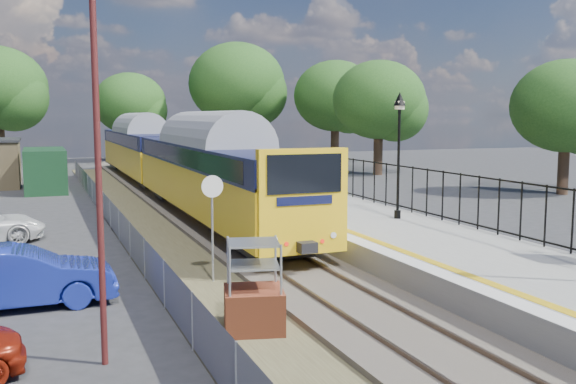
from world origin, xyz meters
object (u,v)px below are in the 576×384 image
brick_plinth (254,289)px  victorian_lamp_north (399,125)px  speed_sign (212,209)px  car_blue (18,277)px  train (166,156)px  carpark_lamp (98,148)px

brick_plinth → victorian_lamp_north: bearing=42.8°
speed_sign → car_blue: bearing=-175.3°
train → brick_plinth: train is taller
speed_sign → car_blue: (-5.00, -0.46, -1.33)m
victorian_lamp_north → train: (-5.30, 16.72, -1.96)m
brick_plinth → car_blue: brick_plinth is taller
victorian_lamp_north → car_blue: size_ratio=1.00×
train → car_blue: 21.75m
brick_plinth → speed_sign: (0.23, 4.26, 1.12)m
victorian_lamp_north → brick_plinth: size_ratio=2.28×
brick_plinth → car_blue: bearing=141.5°
brick_plinth → car_blue: 6.10m
train → victorian_lamp_north: bearing=-72.4°
carpark_lamp → car_blue: bearing=109.6°
brick_plinth → carpark_lamp: size_ratio=0.28×
brick_plinth → speed_sign: size_ratio=0.67×
carpark_lamp → car_blue: size_ratio=1.56×
carpark_lamp → car_blue: carpark_lamp is taller
speed_sign → victorian_lamp_north: bearing=21.5°
victorian_lamp_north → carpark_lamp: bearing=-144.2°
train → carpark_lamp: bearing=-103.4°
train → car_blue: size_ratio=8.89×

